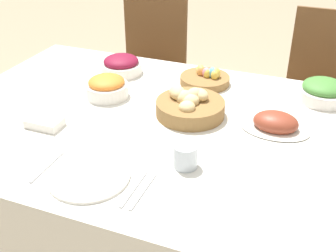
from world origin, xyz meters
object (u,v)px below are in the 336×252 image
object	(u,v)px
beet_salad_bowl	(121,65)
fork	(47,166)
chair_far_right	(323,97)
dinner_plate	(89,177)
butter_dish	(45,123)
spoon	(143,191)
green_salad_bowl	(323,91)
ham_platter	(276,124)
egg_basket	(206,78)
bread_basket	(190,105)
carrot_bowl	(107,87)
chair_far_left	(146,69)
drinking_cup	(185,156)
knife	(134,189)

from	to	relation	value
beet_salad_bowl	fork	xyz separation A→B (m)	(0.12, -0.76, -0.04)
chair_far_right	dinner_plate	xyz separation A→B (m)	(-0.63, -1.30, 0.22)
fork	butter_dish	bearing A→B (deg)	126.62
fork	spoon	world-z (taller)	same
green_salad_bowl	beet_salad_bowl	distance (m)	0.89
spoon	ham_platter	bearing A→B (deg)	59.37
ham_platter	butter_dish	world-z (taller)	ham_platter
egg_basket	butter_dish	distance (m)	0.72
dinner_plate	butter_dish	xyz separation A→B (m)	(-0.31, 0.21, 0.01)
bread_basket	chair_far_right	bearing A→B (deg)	59.83
green_salad_bowl	butter_dish	size ratio (longest dim) A/B	1.56
spoon	carrot_bowl	bearing A→B (deg)	127.99
egg_basket	butter_dish	world-z (taller)	egg_basket
beet_salad_bowl	chair_far_right	bearing A→B (deg)	31.18
ham_platter	butter_dish	xyz separation A→B (m)	(-0.79, -0.29, -0.01)
chair_far_left	carrot_bowl	world-z (taller)	chair_far_left
bread_basket	drinking_cup	bearing A→B (deg)	-73.47
dinner_plate	chair_far_left	bearing A→B (deg)	106.98
dinner_plate	knife	xyz separation A→B (m)	(0.15, 0.00, -0.00)
chair_far_right	butter_dish	world-z (taller)	chair_far_right
bread_basket	spoon	distance (m)	0.49
chair_far_left	egg_basket	world-z (taller)	chair_far_left
chair_far_right	ham_platter	bearing A→B (deg)	-100.23
chair_far_left	green_salad_bowl	bearing A→B (deg)	-20.38
carrot_bowl	drinking_cup	world-z (taller)	carrot_bowl
green_salad_bowl	fork	xyz separation A→B (m)	(-0.77, -0.80, -0.04)
chair_far_left	butter_dish	distance (m)	1.12
egg_basket	spoon	xyz separation A→B (m)	(0.05, -0.79, -0.02)
chair_far_left	knife	xyz separation A→B (m)	(0.55, -1.30, 0.22)
carrot_bowl	bread_basket	bearing A→B (deg)	-4.12
carrot_bowl	knife	distance (m)	0.63
carrot_bowl	butter_dish	world-z (taller)	carrot_bowl
dinner_plate	spoon	distance (m)	0.18
dinner_plate	ham_platter	bearing A→B (deg)	46.04
egg_basket	beet_salad_bowl	bearing A→B (deg)	-175.84
chair_far_left	knife	distance (m)	1.43
carrot_bowl	dinner_plate	size ratio (longest dim) A/B	0.70
carrot_bowl	butter_dish	distance (m)	0.32
green_salad_bowl	fork	size ratio (longest dim) A/B	1.14
chair_far_left	knife	world-z (taller)	chair_far_left
drinking_cup	dinner_plate	bearing A→B (deg)	-146.73
fork	spoon	xyz separation A→B (m)	(0.33, 0.00, 0.00)
bread_basket	drinking_cup	size ratio (longest dim) A/B	3.33
dinner_plate	spoon	size ratio (longest dim) A/B	1.42
carrot_bowl	spoon	xyz separation A→B (m)	(0.40, -0.51, -0.04)
carrot_bowl	spoon	bearing A→B (deg)	-52.36
green_salad_bowl	knife	xyz separation A→B (m)	(-0.47, -0.80, -0.04)
green_salad_bowl	spoon	size ratio (longest dim) A/B	1.14
ham_platter	spoon	size ratio (longest dim) A/B	1.41
bread_basket	egg_basket	size ratio (longest dim) A/B	1.20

